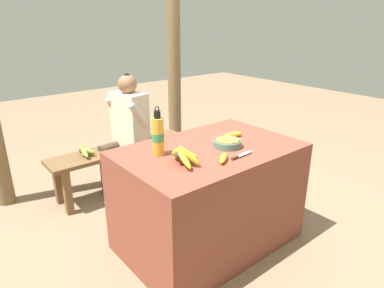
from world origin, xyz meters
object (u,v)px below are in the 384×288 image
Objects in this scene: serving_bowl at (227,143)px; loose_banana_front at (223,158)px; knife at (239,156)px; seated_vendor at (126,126)px; banana_bunch_green at (85,150)px; loose_banana_side at (233,135)px; water_bottle at (158,136)px; banana_bunch_ripe at (183,154)px; support_post_far at (174,44)px; wooden_bench at (122,155)px.

loose_banana_front is at bearing -140.29° from serving_bowl.
loose_banana_front is at bearing 165.38° from knife.
seated_vendor is 0.43m from banana_bunch_green.
serving_bowl reaches higher than loose_banana_side.
banana_bunch_ripe is at bearing -81.71° from water_bottle.
knife is at bearing -114.29° from serving_bowl.
loose_banana_side is 1.12m from seated_vendor.
support_post_far is at bearing 54.88° from banana_bunch_ripe.
serving_bowl is at bearing -115.14° from support_post_far.
banana_bunch_ripe is 1.32× the size of serving_bowl.
loose_banana_front is (0.25, -0.34, -0.11)m from water_bottle.
water_bottle is 0.12× the size of support_post_far.
wooden_bench is 0.29m from seated_vendor.
seated_vendor is (-0.31, 1.07, -0.13)m from loose_banana_side.
loose_banana_front is at bearing -90.53° from wooden_bench.
serving_bowl is 1.91m from support_post_far.
banana_bunch_ripe is 1.05× the size of banana_bunch_green.
banana_bunch_ripe reaches higher than loose_banana_side.
banana_bunch_ripe reaches higher than banana_bunch_green.
seated_vendor reaches higher than loose_banana_side.
serving_bowl is at bearing 5.71° from banana_bunch_ripe.
loose_banana_side is at bearing 36.54° from loose_banana_front.
support_post_far reaches higher than wooden_bench.
seated_vendor is (0.31, 1.01, -0.24)m from water_bottle.
support_post_far is (0.96, 0.44, 0.95)m from wooden_bench.
water_bottle is at bearing 126.54° from loose_banana_front.
serving_bowl is 1.31× the size of loose_banana_front.
wooden_bench is at bearing 75.78° from water_bottle.
wooden_bench is at bearing -49.36° from seated_vendor.
serving_bowl is at bearing -81.40° from wooden_bench.
banana_bunch_ripe is at bearing -165.65° from loose_banana_side.
loose_banana_side is 1.75m from support_post_far.
loose_banana_front is at bearing -29.01° from banana_bunch_ripe.
knife reaches higher than banana_bunch_green.
water_bottle is (-0.45, 0.18, 0.10)m from serving_bowl.
seated_vendor reaches higher than serving_bowl.
support_post_far is at bearing 64.86° from serving_bowl.
water_bottle is at bearing 173.80° from loose_banana_side.
banana_bunch_green is at bearing 103.68° from knife.
banana_bunch_green is at bearing 103.70° from loose_banana_front.
wooden_bench is (-0.10, 1.41, -0.41)m from knife.
loose_banana_side is at bearing 96.40° from seated_vendor.
support_post_far is (1.20, 1.70, 0.49)m from banana_bunch_ripe.
water_bottle is 1.12m from banana_bunch_green.
loose_banana_side is 0.39m from knife.
banana_bunch_green is (-0.54, 1.22, -0.29)m from serving_bowl.
serving_bowl is at bearing -66.35° from banana_bunch_green.
banana_bunch_green is (-0.34, 1.39, -0.29)m from loose_banana_front.
serving_bowl is at bearing 61.59° from knife.
serving_bowl is 1.31m from wooden_bench.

